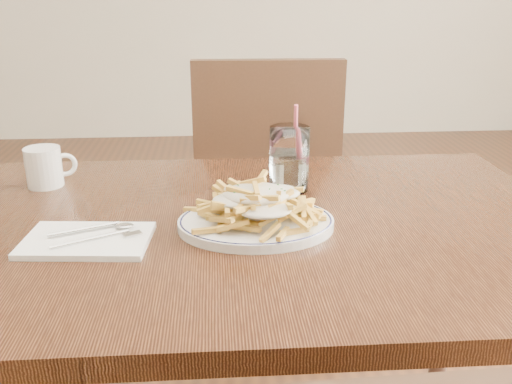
{
  "coord_description": "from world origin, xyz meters",
  "views": [
    {
      "loc": [
        -0.08,
        -0.98,
        1.17
      ],
      "look_at": [
        -0.01,
        -0.04,
        0.82
      ],
      "focal_mm": 40.0,
      "sensor_mm": 36.0,
      "label": 1
    }
  ],
  "objects": [
    {
      "name": "water_glass",
      "position": [
        0.08,
        0.16,
        0.81
      ],
      "size": [
        0.08,
        0.08,
        0.19
      ],
      "color": "white",
      "rests_on": "table"
    },
    {
      "name": "chair_far",
      "position": [
        0.08,
        0.77,
        0.55
      ],
      "size": [
        0.46,
        0.46,
        0.96
      ],
      "color": "black",
      "rests_on": "ground"
    },
    {
      "name": "cutlery",
      "position": [
        -0.3,
        -0.07,
        0.76
      ],
      "size": [
        0.16,
        0.12,
        0.01
      ],
      "color": "silver",
      "rests_on": "napkin"
    },
    {
      "name": "napkin",
      "position": [
        -0.3,
        -0.08,
        0.76
      ],
      "size": [
        0.22,
        0.16,
        0.01
      ],
      "primitive_type": "cube",
      "rotation": [
        0.0,
        0.0,
        -0.09
      ],
      "color": "white",
      "rests_on": "table"
    },
    {
      "name": "table",
      "position": [
        0.0,
        0.0,
        0.67
      ],
      "size": [
        1.2,
        0.8,
        0.75
      ],
      "color": "black",
      "rests_on": "ground"
    },
    {
      "name": "fries_plate",
      "position": [
        -0.01,
        -0.04,
        0.76
      ],
      "size": [
        0.33,
        0.31,
        0.02
      ],
      "color": "silver",
      "rests_on": "table"
    },
    {
      "name": "coffee_mug",
      "position": [
        -0.45,
        0.23,
        0.79
      ],
      "size": [
        0.11,
        0.08,
        0.09
      ],
      "color": "silver",
      "rests_on": "table"
    },
    {
      "name": "loaded_fries",
      "position": [
        -0.01,
        -0.04,
        0.8
      ],
      "size": [
        0.24,
        0.19,
        0.07
      ],
      "color": "gold",
      "rests_on": "fries_plate"
    }
  ]
}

